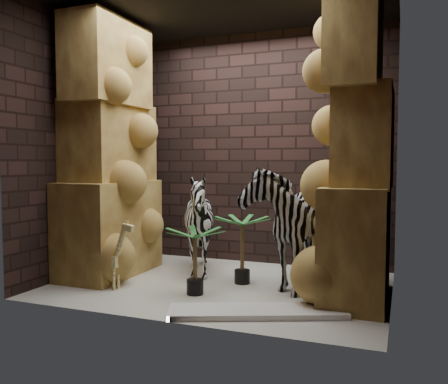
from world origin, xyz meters
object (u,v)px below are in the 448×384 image
at_px(zebra_right, 286,215).
at_px(palm_back, 195,261).
at_px(palm_front, 242,249).
at_px(zebra_left, 199,230).
at_px(surfboard, 257,311).
at_px(giraffe_toy, 108,253).

xyz_separation_m(zebra_right, palm_back, (-0.76, -0.73, -0.42)).
xyz_separation_m(zebra_right, palm_front, (-0.45, -0.16, -0.38)).
relative_size(zebra_left, palm_front, 1.56).
xyz_separation_m(zebra_left, palm_front, (0.59, -0.17, -0.16)).
xyz_separation_m(palm_front, surfboard, (0.46, -0.94, -0.35)).
relative_size(zebra_right, palm_front, 2.02).
bearing_deg(palm_back, surfboard, -25.83).
bearing_deg(surfboard, giraffe_toy, 149.70).
xyz_separation_m(giraffe_toy, palm_front, (1.24, 0.70, -0.00)).
xyz_separation_m(zebra_left, palm_back, (0.29, -0.75, -0.19)).
bearing_deg(zebra_left, zebra_right, 17.52).
distance_m(zebra_right, palm_back, 1.13).
relative_size(giraffe_toy, palm_back, 1.11).
relative_size(zebra_left, palm_back, 1.73).
bearing_deg(palm_back, zebra_left, 111.08).
bearing_deg(palm_front, giraffe_toy, -150.52).
relative_size(zebra_right, palm_back, 2.23).
height_order(zebra_right, zebra_left, zebra_right).
bearing_deg(giraffe_toy, palm_front, 32.40).
xyz_separation_m(zebra_right, zebra_left, (-1.04, 0.02, -0.23)).
xyz_separation_m(zebra_left, surfboard, (1.05, -1.11, -0.51)).
bearing_deg(zebra_left, palm_front, 2.07).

